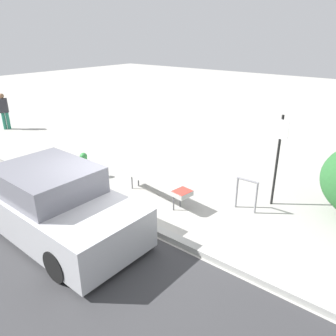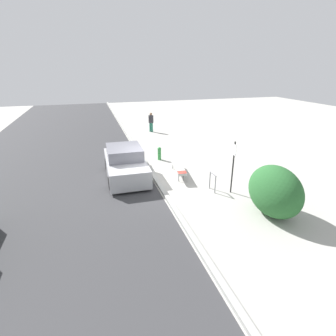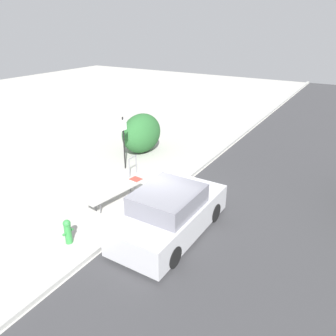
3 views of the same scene
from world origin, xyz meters
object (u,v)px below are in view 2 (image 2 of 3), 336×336
object	(u,v)px
bike_rack	(213,180)
pedestrian	(151,122)
sign_post	(233,163)
fire_hydrant	(159,153)
bench	(178,166)
parked_car_near	(125,164)

from	to	relation	value
bike_rack	pedestrian	size ratio (longest dim) A/B	0.52
sign_post	fire_hydrant	size ratio (longest dim) A/B	3.01
bench	bike_rack	xyz separation A→B (m)	(2.16, 0.88, 0.02)
pedestrian	fire_hydrant	bearing A→B (deg)	-64.97
bench	sign_post	world-z (taller)	sign_post
bike_rack	sign_post	size ratio (longest dim) A/B	0.36
parked_car_near	fire_hydrant	bearing A→B (deg)	131.41
bench	fire_hydrant	world-z (taller)	fire_hydrant
fire_hydrant	parked_car_near	bearing A→B (deg)	-49.39
fire_hydrant	sign_post	bearing A→B (deg)	20.36
bike_rack	parked_car_near	world-z (taller)	parked_car_near
pedestrian	parked_car_near	size ratio (longest dim) A/B	0.39
bench	parked_car_near	xyz separation A→B (m)	(-0.59, -2.56, 0.20)
pedestrian	parked_car_near	world-z (taller)	pedestrian
bench	bike_rack	distance (m)	2.33
bike_rack	sign_post	world-z (taller)	sign_post
bench	fire_hydrant	size ratio (longest dim) A/B	3.13
bench	pedestrian	size ratio (longest dim) A/B	1.50
bench	pedestrian	distance (m)	9.63
bike_rack	sign_post	xyz separation A→B (m)	(0.38, 0.70, 0.88)
sign_post	parked_car_near	xyz separation A→B (m)	(-3.13, -4.14, -0.71)
pedestrian	parked_car_near	distance (m)	9.62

